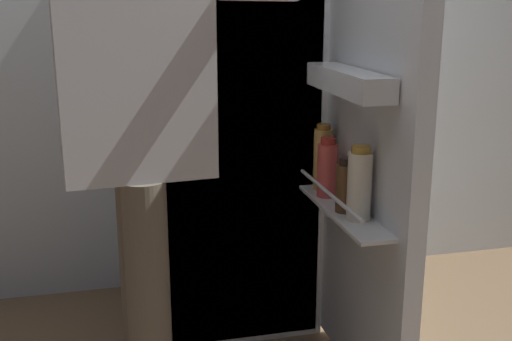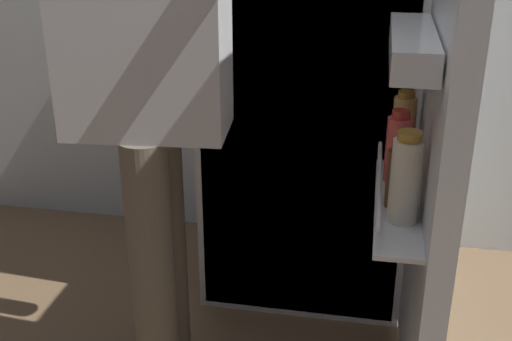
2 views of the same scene
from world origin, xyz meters
name	(u,v)px [view 2 (image 2 of 2)]	position (x,y,z in m)	size (l,w,h in m)	color
refrigerator	(322,65)	(0.03, 0.49, 0.82)	(0.73, 1.23, 1.63)	silver
person	(150,72)	(-0.33, -0.13, 0.93)	(0.55, 0.67, 1.57)	#665B4C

